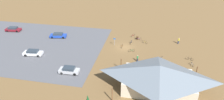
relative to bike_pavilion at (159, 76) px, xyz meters
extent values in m
plane|color=brown|center=(8.37, -15.54, -2.94)|extent=(160.00, 160.00, 0.00)
cube|color=#56565B|center=(35.07, -12.12, -2.92)|extent=(41.92, 29.37, 0.05)
cube|color=beige|center=(0.00, 0.00, -1.54)|extent=(12.84, 7.32, 2.81)
pyramid|color=slate|center=(0.00, 0.00, 1.05)|extent=(15.88, 10.36, 2.36)
cylinder|color=brown|center=(-7.71, -4.95, -1.54)|extent=(0.20, 0.20, 2.81)
cylinder|color=brown|center=(7.71, -4.95, -1.54)|extent=(0.20, 0.20, 2.81)
cylinder|color=brown|center=(7.71, 4.95, -1.54)|extent=(0.20, 0.20, 2.81)
cylinder|color=brown|center=(5.46, -21.14, -2.49)|extent=(0.60, 0.60, 0.90)
cylinder|color=#99999E|center=(11.26, -16.22, -1.84)|extent=(0.08, 0.08, 2.20)
cube|color=#1959B2|center=(11.26, -16.22, -1.04)|extent=(0.56, 0.04, 0.40)
torus|color=black|center=(6.82, -13.32, -2.59)|extent=(0.69, 0.22, 0.71)
torus|color=black|center=(5.85, -13.57, -2.59)|extent=(0.69, 0.22, 0.71)
cylinder|color=#1E7F38|center=(6.34, -13.45, -2.47)|extent=(0.90, 0.27, 0.04)
cylinder|color=#1E7F38|center=(6.51, -13.40, -2.39)|extent=(0.04, 0.04, 0.40)
cube|color=black|center=(6.51, -13.40, -2.18)|extent=(0.21, 0.13, 0.05)
cylinder|color=#1E7F38|center=(5.95, -13.55, -2.36)|extent=(0.04, 0.04, 0.46)
cylinder|color=black|center=(5.95, -13.55, -2.12)|extent=(0.15, 0.47, 0.03)
torus|color=black|center=(-7.02, -12.26, -2.61)|extent=(0.65, 0.23, 0.66)
torus|color=black|center=(-8.07, -11.95, -2.61)|extent=(0.65, 0.23, 0.66)
cylinder|color=black|center=(-7.54, -12.10, -2.50)|extent=(0.98, 0.32, 0.04)
cylinder|color=black|center=(-7.35, -12.16, -2.43)|extent=(0.04, 0.04, 0.36)
cube|color=black|center=(-7.35, -12.16, -2.25)|extent=(0.21, 0.13, 0.05)
cylinder|color=black|center=(-7.96, -11.98, -2.37)|extent=(0.04, 0.04, 0.48)
cylinder|color=black|center=(-7.96, -11.98, -2.13)|extent=(0.17, 0.47, 0.03)
torus|color=black|center=(7.23, -22.33, -2.62)|extent=(0.43, 0.53, 0.64)
torus|color=black|center=(6.55, -23.19, -2.62)|extent=(0.43, 0.53, 0.64)
cylinder|color=red|center=(6.89, -22.76, -2.52)|extent=(0.65, 0.81, 0.04)
cylinder|color=red|center=(7.01, -22.61, -2.41)|extent=(0.04, 0.04, 0.42)
cube|color=black|center=(7.01, -22.61, -2.20)|extent=(0.19, 0.21, 0.05)
cylinder|color=red|center=(6.62, -23.10, -2.40)|extent=(0.04, 0.04, 0.44)
cylinder|color=black|center=(6.62, -23.10, -2.18)|extent=(0.40, 0.32, 0.03)
torus|color=black|center=(3.74, -19.30, -2.60)|extent=(0.59, 0.40, 0.68)
torus|color=black|center=(2.82, -18.71, -2.60)|extent=(0.59, 0.40, 0.68)
cylinder|color=yellow|center=(3.28, -19.01, -2.49)|extent=(0.87, 0.57, 0.04)
cylinder|color=yellow|center=(3.45, -19.12, -2.41)|extent=(0.04, 0.04, 0.38)
cube|color=black|center=(3.45, -19.12, -2.22)|extent=(0.21, 0.17, 0.05)
cylinder|color=yellow|center=(2.91, -18.77, -2.36)|extent=(0.04, 0.04, 0.47)
cylinder|color=black|center=(2.91, -18.77, -2.13)|extent=(0.29, 0.42, 0.03)
torus|color=black|center=(5.59, -20.70, -2.60)|extent=(0.69, 0.09, 0.69)
torus|color=black|center=(4.60, -20.77, -2.60)|extent=(0.69, 0.09, 0.69)
cylinder|color=#722D9E|center=(5.09, -20.73, -2.48)|extent=(0.91, 0.11, 0.04)
cylinder|color=#722D9E|center=(5.27, -20.72, -2.41)|extent=(0.04, 0.04, 0.37)
cube|color=black|center=(5.27, -20.72, -2.23)|extent=(0.21, 0.10, 0.05)
cylinder|color=#722D9E|center=(4.70, -20.77, -2.39)|extent=(0.04, 0.04, 0.41)
cylinder|color=black|center=(4.70, -20.77, -2.18)|extent=(0.07, 0.48, 0.03)
torus|color=black|center=(-0.90, -10.52, -2.61)|extent=(0.23, 0.65, 0.67)
torus|color=black|center=(-1.19, -11.47, -2.61)|extent=(0.23, 0.65, 0.67)
cylinder|color=silver|center=(-1.04, -11.00, -2.50)|extent=(0.30, 0.89, 0.04)
cylinder|color=silver|center=(-0.99, -10.82, -2.39)|extent=(0.04, 0.04, 0.44)
cube|color=black|center=(-0.99, -10.82, -2.17)|extent=(0.13, 0.21, 0.05)
cylinder|color=silver|center=(-1.16, -11.38, -2.39)|extent=(0.04, 0.04, 0.44)
cylinder|color=black|center=(-1.16, -11.38, -2.17)|extent=(0.47, 0.17, 0.03)
torus|color=black|center=(-7.57, -10.06, -2.61)|extent=(0.26, 0.63, 0.66)
torus|color=black|center=(-7.91, -9.14, -2.61)|extent=(0.26, 0.63, 0.66)
cylinder|color=#B7B7BC|center=(-7.74, -9.60, -2.51)|extent=(0.34, 0.86, 0.04)
cylinder|color=#B7B7BC|center=(-7.68, -9.77, -2.40)|extent=(0.04, 0.04, 0.43)
cube|color=black|center=(-7.68, -9.77, -2.19)|extent=(0.14, 0.22, 0.05)
cylinder|color=#B7B7BC|center=(-7.88, -9.23, -2.42)|extent=(0.04, 0.04, 0.39)
cylinder|color=black|center=(-7.88, -9.23, -2.23)|extent=(0.46, 0.19, 0.03)
torus|color=black|center=(9.08, -15.94, -2.59)|extent=(0.05, 0.70, 0.70)
torus|color=black|center=(9.09, -14.88, -2.59)|extent=(0.05, 0.70, 0.70)
cylinder|color=orange|center=(9.09, -15.41, -2.48)|extent=(0.05, 0.98, 0.04)
cylinder|color=orange|center=(9.08, -15.60, -2.39)|extent=(0.04, 0.04, 0.41)
cube|color=black|center=(9.08, -15.60, -2.18)|extent=(0.08, 0.20, 0.05)
cylinder|color=orange|center=(9.09, -14.99, -2.34)|extent=(0.04, 0.04, 0.50)
cylinder|color=black|center=(9.09, -14.99, -2.09)|extent=(0.48, 0.04, 0.03)
torus|color=black|center=(7.02, -17.57, -2.58)|extent=(0.12, 0.72, 0.72)
torus|color=black|center=(6.90, -18.59, -2.58)|extent=(0.12, 0.72, 0.72)
cylinder|color=#2347B7|center=(6.96, -18.08, -2.46)|extent=(0.15, 0.94, 0.04)
cylinder|color=#2347B7|center=(6.98, -17.90, -2.36)|extent=(0.04, 0.04, 0.43)
cube|color=black|center=(6.98, -17.90, -2.15)|extent=(0.10, 0.21, 0.05)
cylinder|color=#2347B7|center=(6.91, -18.49, -2.36)|extent=(0.04, 0.04, 0.45)
cylinder|color=black|center=(6.91, -18.49, -2.13)|extent=(0.48, 0.09, 0.03)
cube|color=maroon|center=(44.21, -19.50, -2.35)|extent=(4.85, 2.30, 0.63)
cube|color=#2D3842|center=(44.21, -19.50, -1.79)|extent=(2.78, 1.87, 0.50)
cylinder|color=black|center=(45.72, -18.54, -2.57)|extent=(0.66, 0.28, 0.64)
cylinder|color=black|center=(45.88, -20.15, -2.57)|extent=(0.66, 0.28, 0.64)
cylinder|color=black|center=(42.55, -18.86, -2.57)|extent=(0.66, 0.28, 0.64)
cylinder|color=black|center=(42.71, -20.47, -2.57)|extent=(0.66, 0.28, 0.64)
cube|color=white|center=(29.90, -6.91, -2.34)|extent=(4.81, 2.26, 0.67)
cube|color=#2D3842|center=(29.90, -6.91, -1.75)|extent=(2.75, 1.83, 0.52)
cylinder|color=black|center=(31.39, -5.97, -2.57)|extent=(0.66, 0.29, 0.64)
cylinder|color=black|center=(31.56, -7.52, -2.57)|extent=(0.66, 0.29, 0.64)
cylinder|color=black|center=(28.25, -6.30, -2.57)|extent=(0.66, 0.29, 0.64)
cylinder|color=black|center=(28.41, -7.85, -2.57)|extent=(0.66, 0.29, 0.64)
cube|color=#1E42B2|center=(28.30, -17.83, -2.34)|extent=(4.96, 2.57, 0.66)
cube|color=#2D3842|center=(28.30, -17.83, -1.77)|extent=(2.87, 2.00, 0.48)
cylinder|color=black|center=(29.75, -16.78, -2.57)|extent=(0.67, 0.33, 0.64)
cylinder|color=black|center=(30.02, -18.31, -2.57)|extent=(0.67, 0.33, 0.64)
cylinder|color=black|center=(26.59, -17.34, -2.57)|extent=(0.67, 0.33, 0.64)
cylinder|color=black|center=(26.86, -18.87, -2.57)|extent=(0.67, 0.33, 0.64)
cube|color=#BCBCC1|center=(18.30, -1.53, -2.34)|extent=(4.32, 1.91, 0.67)
cube|color=#2D3842|center=(18.30, -1.53, -1.73)|extent=(2.44, 1.63, 0.56)
cylinder|color=black|center=(19.72, -0.71, -2.57)|extent=(0.65, 0.25, 0.64)
cylinder|color=black|center=(19.78, -2.23, -2.57)|extent=(0.65, 0.25, 0.64)
cylinder|color=black|center=(16.82, -0.84, -2.57)|extent=(0.65, 0.25, 0.64)
cylinder|color=black|center=(16.89, -2.35, -2.57)|extent=(0.65, 0.25, 0.64)
cube|color=#2D3347|center=(4.48, -9.08, -2.53)|extent=(0.37, 0.40, 0.82)
cylinder|color=green|center=(4.48, -9.08, -1.83)|extent=(0.36, 0.36, 0.59)
sphere|color=tan|center=(4.48, -9.08, -1.41)|extent=(0.24, 0.24, 0.24)
cube|color=#2D3347|center=(-5.81, -20.57, -2.51)|extent=(0.37, 0.32, 0.85)
cylinder|color=yellow|center=(-5.81, -20.57, -1.76)|extent=(0.36, 0.36, 0.66)
sphere|color=tan|center=(-5.81, -20.57, -1.30)|extent=(0.24, 0.24, 0.24)
camera|label=1|loc=(2.75, 30.29, 21.31)|focal=31.34mm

